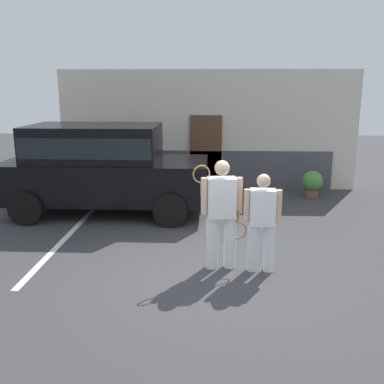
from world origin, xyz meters
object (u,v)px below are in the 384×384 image
Objects in this scene: parked_suv at (102,165)px; potted_plant_by_porch at (312,183)px; tennis_player_man at (221,213)px; tennis_player_woman at (262,222)px.

parked_suv is 5.51m from potted_plant_by_porch.
tennis_player_man is 5.37m from potted_plant_by_porch.
tennis_player_man is 0.65m from tennis_player_woman.
parked_suv is 2.89× the size of tennis_player_woman.
tennis_player_man is (2.69, -3.02, -0.21)m from parked_suv.
parked_suv is at bearing -161.80° from potted_plant_by_porch.
tennis_player_man is at bearing -6.32° from tennis_player_woman.
parked_suv is 4.05m from tennis_player_man.
parked_suv is 2.58× the size of tennis_player_man.
parked_suv is 4.57m from tennis_player_woman.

